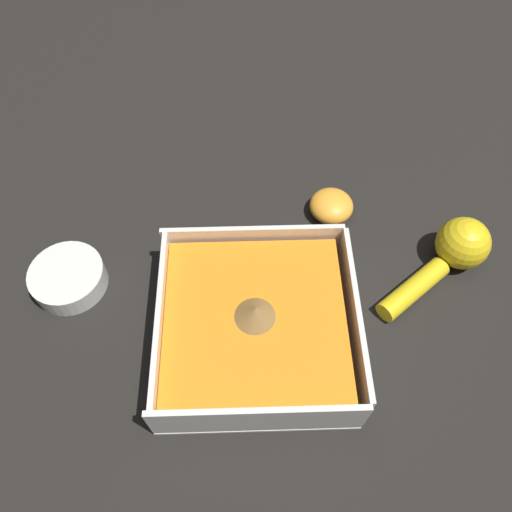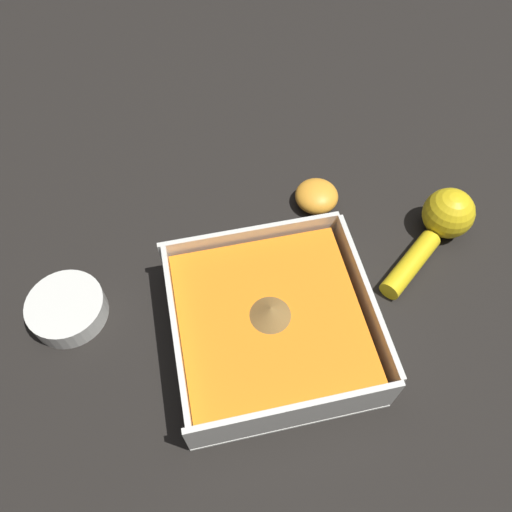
% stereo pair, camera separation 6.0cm
% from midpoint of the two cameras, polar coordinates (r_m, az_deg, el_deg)
% --- Properties ---
extents(ground_plane, '(4.00, 4.00, 0.00)m').
position_cam_midpoint_polar(ground_plane, '(0.61, 2.61, -5.76)').
color(ground_plane, black).
extents(square_dish, '(0.22, 0.22, 0.07)m').
position_cam_midpoint_polar(square_dish, '(0.57, 3.33, -8.27)').
color(square_dish, silver).
rests_on(square_dish, ground_plane).
extents(spice_bowl, '(0.09, 0.09, 0.03)m').
position_cam_midpoint_polar(spice_bowl, '(0.65, -18.17, -2.64)').
color(spice_bowl, silver).
rests_on(spice_bowl, ground_plane).
extents(lemon_squeezer, '(0.15, 0.13, 0.07)m').
position_cam_midpoint_polar(lemon_squeezer, '(0.67, 24.03, 0.21)').
color(lemon_squeezer, yellow).
rests_on(lemon_squeezer, ground_plane).
extents(lemon_half, '(0.06, 0.06, 0.03)m').
position_cam_midpoint_polar(lemon_half, '(0.69, 11.12, 5.45)').
color(lemon_half, orange).
rests_on(lemon_half, ground_plane).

